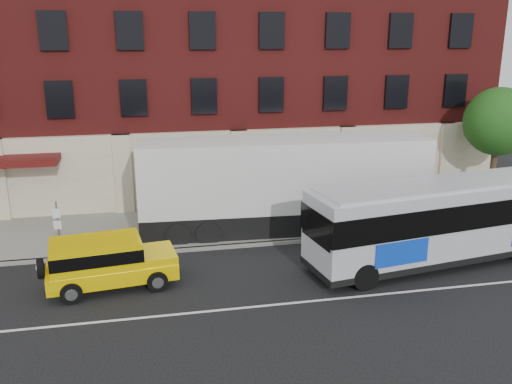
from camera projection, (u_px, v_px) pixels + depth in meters
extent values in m
plane|color=black|center=(299.00, 310.00, 18.82)|extent=(120.00, 120.00, 0.00)
cube|color=gray|center=(249.00, 222.00, 27.26)|extent=(60.00, 6.00, 0.15)
cube|color=gray|center=(262.00, 244.00, 24.44)|extent=(60.00, 0.25, 0.15)
cube|color=silver|center=(295.00, 303.00, 19.29)|extent=(60.00, 0.12, 0.01)
cube|color=maroon|center=(223.00, 57.00, 32.66)|extent=(30.00, 10.00, 15.00)
cube|color=beige|center=(239.00, 168.00, 29.36)|extent=(30.00, 0.35, 4.00)
cube|color=#4C0E0D|center=(13.00, 160.00, 26.14)|extent=(4.20, 2.20, 0.30)
cube|color=beige|center=(123.00, 174.00, 28.11)|extent=(0.90, 0.55, 4.00)
cube|color=beige|center=(239.00, 168.00, 29.26)|extent=(0.90, 0.55, 4.00)
cube|color=beige|center=(346.00, 163.00, 30.42)|extent=(0.90, 0.55, 4.00)
cube|color=beige|center=(446.00, 158.00, 31.57)|extent=(0.90, 0.55, 4.00)
cube|color=black|center=(60.00, 99.00, 26.68)|extent=(1.30, 0.20, 1.80)
cube|color=black|center=(134.00, 98.00, 27.35)|extent=(1.30, 0.20, 1.80)
cube|color=black|center=(204.00, 96.00, 28.02)|extent=(1.30, 0.20, 1.80)
cube|color=black|center=(271.00, 95.00, 28.69)|extent=(1.30, 0.20, 1.80)
cube|color=black|center=(335.00, 93.00, 29.37)|extent=(1.30, 0.20, 1.80)
cube|color=black|center=(396.00, 92.00, 30.04)|extent=(1.30, 0.20, 1.80)
cube|color=black|center=(455.00, 90.00, 30.71)|extent=(1.30, 0.20, 1.80)
cube|color=black|center=(53.00, 31.00, 25.78)|extent=(1.30, 0.20, 1.80)
cube|color=black|center=(130.00, 31.00, 26.45)|extent=(1.30, 0.20, 1.80)
cube|color=black|center=(202.00, 31.00, 27.12)|extent=(1.30, 0.20, 1.80)
cube|color=black|center=(272.00, 31.00, 27.80)|extent=(1.30, 0.20, 1.80)
cube|color=black|center=(338.00, 31.00, 28.47)|extent=(1.30, 0.20, 1.80)
cube|color=black|center=(401.00, 31.00, 29.14)|extent=(1.30, 0.20, 1.80)
cube|color=black|center=(461.00, 31.00, 29.82)|extent=(1.30, 0.20, 1.80)
cube|color=black|center=(31.00, 186.00, 27.39)|extent=(2.60, 0.15, 2.80)
cube|color=black|center=(154.00, 180.00, 28.54)|extent=(2.60, 0.15, 2.80)
cube|color=black|center=(267.00, 174.00, 29.69)|extent=(2.60, 0.15, 2.80)
cube|color=black|center=(371.00, 168.00, 30.85)|extent=(2.60, 0.15, 2.80)
cylinder|color=slate|center=(59.00, 231.00, 22.66)|extent=(0.07, 0.07, 2.50)
cube|color=white|center=(56.00, 213.00, 22.30)|extent=(0.30, 0.03, 0.40)
cube|color=white|center=(58.00, 225.00, 22.44)|extent=(0.30, 0.03, 0.35)
cylinder|color=#3A291D|center=(492.00, 175.00, 29.88)|extent=(0.32, 0.32, 3.00)
sphere|color=#194413|center=(499.00, 121.00, 29.07)|extent=(3.60, 3.60, 3.60)
sphere|color=#194413|center=(483.00, 128.00, 29.44)|extent=(2.00, 2.00, 2.00)
cube|color=#B7BBC2|center=(453.00, 218.00, 22.41)|extent=(12.55, 4.42, 2.92)
cube|color=black|center=(449.00, 249.00, 22.79)|extent=(12.60, 4.48, 0.26)
cube|color=#B7BBC2|center=(456.00, 182.00, 21.99)|extent=(11.89, 4.02, 0.12)
cube|color=black|center=(454.00, 207.00, 22.28)|extent=(12.64, 4.51, 1.02)
cube|color=#0D3BCA|center=(402.00, 253.00, 20.29)|extent=(2.23, 0.39, 0.92)
cube|color=#0D3BCA|center=(488.00, 213.00, 24.77)|extent=(2.23, 0.39, 0.92)
cylinder|color=black|center=(365.00, 276.00, 20.16)|extent=(1.06, 0.46, 1.02)
cylinder|color=black|center=(335.00, 253.00, 22.25)|extent=(1.06, 0.46, 1.02)
cylinder|color=black|center=(485.00, 231.00, 24.78)|extent=(1.06, 0.46, 1.02)
cylinder|color=black|center=(506.00, 227.00, 25.19)|extent=(1.06, 0.46, 1.02)
cube|color=#F4CB00|center=(113.00, 271.00, 20.39)|extent=(4.82, 2.48, 0.58)
cube|color=#F4CB00|center=(96.00, 253.00, 20.02)|extent=(3.38, 2.26, 0.96)
cube|color=black|center=(96.00, 252.00, 20.00)|extent=(3.43, 2.31, 0.48)
cube|color=#F4CB00|center=(155.00, 254.00, 20.76)|extent=(1.66, 1.99, 0.29)
cube|color=black|center=(175.00, 261.00, 21.09)|extent=(0.25, 1.53, 0.53)
cylinder|color=black|center=(40.00, 269.00, 19.52)|extent=(0.30, 0.75, 0.73)
cylinder|color=black|center=(157.00, 281.00, 20.06)|extent=(0.80, 0.36, 0.77)
cylinder|color=silver|center=(157.00, 281.00, 20.06)|extent=(0.46, 0.34, 0.42)
cylinder|color=black|center=(150.00, 262.00, 21.78)|extent=(0.80, 0.36, 0.77)
cylinder|color=silver|center=(150.00, 262.00, 21.78)|extent=(0.46, 0.34, 0.42)
cylinder|color=black|center=(71.00, 293.00, 19.15)|extent=(0.80, 0.36, 0.77)
cylinder|color=silver|center=(71.00, 293.00, 19.15)|extent=(0.46, 0.34, 0.42)
cylinder|color=black|center=(70.00, 272.00, 20.86)|extent=(0.80, 0.36, 0.77)
cylinder|color=silver|center=(70.00, 272.00, 20.86)|extent=(0.46, 0.34, 0.42)
cube|color=black|center=(284.00, 219.00, 26.06)|extent=(13.41, 3.36, 1.22)
cube|color=white|center=(285.00, 173.00, 25.44)|extent=(13.41, 3.41, 3.21)
cylinder|color=black|center=(178.00, 235.00, 24.16)|extent=(1.12, 0.37, 1.11)
cylinder|color=black|center=(177.00, 216.00, 26.58)|extent=(1.12, 0.37, 1.11)
cylinder|color=black|center=(208.00, 233.00, 24.35)|extent=(1.12, 0.37, 1.11)
cylinder|color=black|center=(205.00, 215.00, 26.77)|extent=(1.12, 0.37, 1.11)
cylinder|color=black|center=(367.00, 225.00, 25.39)|extent=(1.12, 0.37, 1.11)
cylinder|color=black|center=(350.00, 208.00, 27.81)|extent=(1.12, 0.37, 1.11)
cylinder|color=black|center=(395.00, 224.00, 25.58)|extent=(1.12, 0.37, 1.11)
cylinder|color=black|center=(375.00, 207.00, 28.00)|extent=(1.12, 0.37, 1.11)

